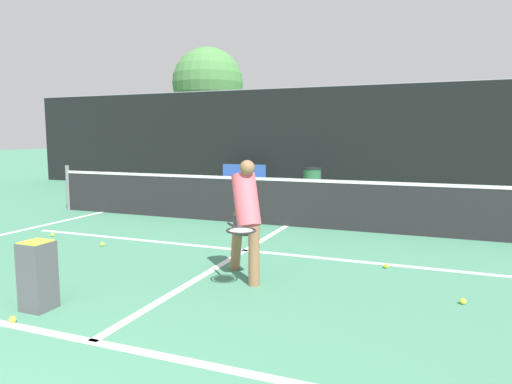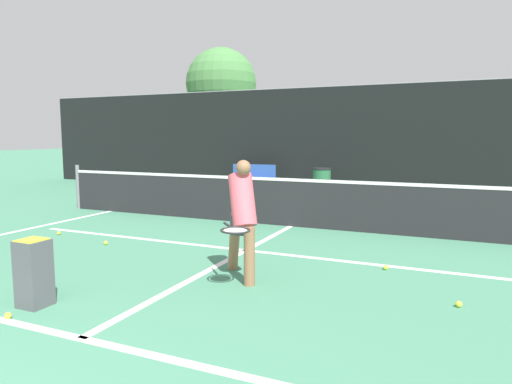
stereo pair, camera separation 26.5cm
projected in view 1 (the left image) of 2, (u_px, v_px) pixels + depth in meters
court_baseline_near at (91, 341)px, 3.93m from camera, size 11.00×0.10×0.01m
court_service_line at (245, 250)px, 7.07m from camera, size 8.25×0.10×0.01m
court_center_mark at (227, 261)px, 6.46m from camera, size 0.10×5.49×0.01m
net at (286, 200)px, 8.94m from camera, size 11.09×0.09×1.07m
fence_back at (343, 140)px, 14.06m from camera, size 24.00×0.06×3.31m
player_practicing at (245, 215)px, 5.57m from camera, size 0.78×1.14×1.48m
tennis_ball_scattered_0 at (463, 301)px, 4.80m from camera, size 0.07×0.07×0.07m
tennis_ball_scattered_1 at (13, 320)px, 4.32m from camera, size 0.07×0.07×0.07m
tennis_ball_scattered_2 at (102, 244)px, 7.34m from camera, size 0.07×0.07×0.07m
tennis_ball_scattered_3 at (386, 266)px, 6.11m from camera, size 0.07×0.07×0.07m
tennis_ball_scattered_6 at (52, 235)px, 8.04m from camera, size 0.07×0.07×0.07m
ball_hopper at (38, 274)px, 4.63m from camera, size 0.28×0.28×0.71m
courtside_bench at (243, 177)px, 14.66m from camera, size 1.48×0.49×0.86m
trash_bin at (312, 182)px, 13.66m from camera, size 0.56×0.56×0.82m
parked_car at (378, 170)px, 15.93m from camera, size 1.68×4.05×1.43m
tree_west at (208, 84)px, 22.06m from camera, size 3.42×3.42×6.02m
building_far at (393, 125)px, 29.57m from camera, size 36.00×2.40×5.00m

